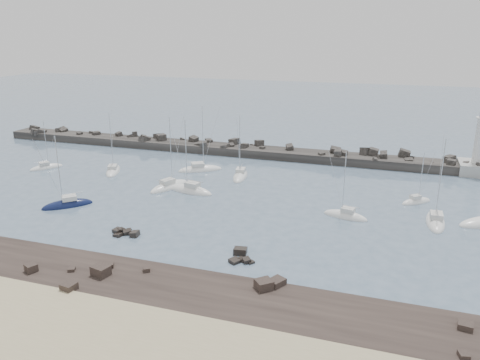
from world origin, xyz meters
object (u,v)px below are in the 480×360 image
Objects in this scene: lighthouse at (478,159)px; sailboat_5 at (191,191)px; sailboat_1 at (113,171)px; sailboat_2 at (68,205)px; sailboat_4 at (200,170)px; sailboat_10 at (416,202)px; sailboat_7 at (345,216)px; sailboat_0 at (46,168)px; sailboat_3 at (169,187)px; sailboat_6 at (240,176)px; sailboat_8 at (435,222)px.

lighthouse reaches higher than sailboat_5.
sailboat_1 reaches higher than sailboat_2.
sailboat_10 is (41.42, -6.03, -0.00)m from sailboat_4.
sailboat_5 is at bearing -170.07° from sailboat_10.
sailboat_7 is (-22.38, -31.35, -2.94)m from lighthouse.
lighthouse is 1.04× the size of sailboat_5.
sailboat_0 is 30.05m from sailboat_3.
sailboat_1 is at bearing 162.38° from sailboat_5.
sailboat_6 is 1.19× the size of sailboat_7.
sailboat_3 is at bearing 49.44° from sailboat_2.
sailboat_5 is (34.45, -4.08, 0.03)m from sailboat_0.
sailboat_4 reaches higher than sailboat_2.
sailboat_5 reaches higher than sailboat_10.
lighthouse is at bearing 26.51° from sailboat_3.
sailboat_5 is 27.60m from sailboat_7.
sailboat_2 is (-65.98, -40.70, -2.94)m from lighthouse.
sailboat_10 is at bearing -119.20° from lighthouse.
sailboat_3 reaches higher than sailboat_7.
sailboat_8 is 1.47× the size of sailboat_10.
lighthouse is 1.37× the size of sailboat_0.
lighthouse is 1.10× the size of sailboat_6.
sailboat_1 is 48.30m from sailboat_7.
sailboat_10 is at bearing 106.81° from sailboat_8.
sailboat_5 is at bearing 38.27° from sailboat_2.
sailboat_1 is 1.01× the size of sailboat_2.
sailboat_2 is 0.93× the size of sailboat_8.
sailboat_2 is 1.37× the size of sailboat_10.
lighthouse is 1.30× the size of sailboat_7.
sailboat_10 is (37.87, 6.63, -0.02)m from sailboat_5.
lighthouse reaches higher than sailboat_10.
sailboat_8 is 8.52m from sailboat_10.
sailboat_6 is 32.54m from sailboat_10.
sailboat_10 is (-11.90, -21.29, -2.96)m from lighthouse.
sailboat_10 is at bearing 0.30° from sailboat_1.
sailboat_4 reaches higher than sailboat_8.
sailboat_3 is 44.98m from sailboat_8.
sailboat_6 reaches higher than sailboat_0.
lighthouse is at bearing 60.80° from sailboat_10.
sailboat_1 is (14.53, 2.24, 0.00)m from sailboat_0.
sailboat_6 is at bearing 172.14° from sailboat_10.
sailboat_3 is at bearing 172.45° from sailboat_7.
lighthouse is 57.14m from sailboat_5.
sailboat_8 is at bearing -7.42° from sailboat_1.
lighthouse is 87.58m from sailboat_0.
sailboat_3 is (11.63, 13.59, -0.00)m from sailboat_2.
sailboat_0 is 1.14× the size of sailboat_10.
sailboat_2 is at bearing -116.45° from sailboat_4.
sailboat_2 is 57.46m from sailboat_10.
sailboat_5 is (4.58, -0.80, 0.01)m from sailboat_3.
sailboat_8 is at bearing -4.28° from sailboat_0.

